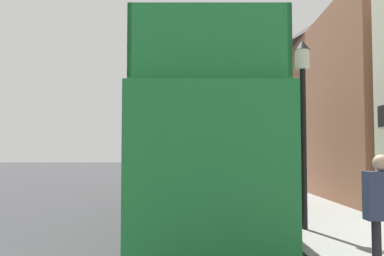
# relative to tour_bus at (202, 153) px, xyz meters

# --- Properties ---
(ground_plane) EXTENTS (144.00, 144.00, 0.00)m
(ground_plane) POSITION_rel_tour_bus_xyz_m (-4.22, 13.76, -1.86)
(ground_plane) COLOR #333335
(sidewalk) EXTENTS (2.94, 108.00, 0.14)m
(sidewalk) POSITION_rel_tour_bus_xyz_m (3.18, 10.76, -1.79)
(sidewalk) COLOR gray
(sidewalk) RESTS_ON ground_plane
(brick_terrace_rear) EXTENTS (6.00, 23.45, 9.96)m
(brick_terrace_rear) POSITION_rel_tour_bus_xyz_m (7.65, 12.61, 3.12)
(brick_terrace_rear) COLOR #9E664C
(brick_terrace_rear) RESTS_ON ground_plane
(tour_bus) EXTENTS (2.67, 11.18, 4.12)m
(tour_bus) POSITION_rel_tour_bus_xyz_m (0.00, 0.00, 0.00)
(tour_bus) COLOR #1E7A38
(tour_bus) RESTS_ON ground_plane
(parked_car_ahead_of_bus) EXTENTS (1.97, 4.13, 1.48)m
(parked_car_ahead_of_bus) POSITION_rel_tour_bus_xyz_m (0.57, 9.34, -1.17)
(parked_car_ahead_of_bus) COLOR black
(parked_car_ahead_of_bus) RESTS_ON ground_plane
(pedestrian_second) EXTENTS (0.44, 0.24, 1.67)m
(pedestrian_second) POSITION_rel_tour_bus_xyz_m (2.32, -5.96, -0.71)
(pedestrian_second) COLOR #232328
(pedestrian_second) RESTS_ON sidewalk
(lamp_post_nearest) EXTENTS (0.35, 0.35, 4.28)m
(lamp_post_nearest) POSITION_rel_tour_bus_xyz_m (2.29, -1.74, 1.27)
(lamp_post_nearest) COLOR black
(lamp_post_nearest) RESTS_ON sidewalk
(lamp_post_second) EXTENTS (0.35, 0.35, 4.91)m
(lamp_post_second) POSITION_rel_tour_bus_xyz_m (2.18, 6.22, 1.65)
(lamp_post_second) COLOR black
(lamp_post_second) RESTS_ON sidewalk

